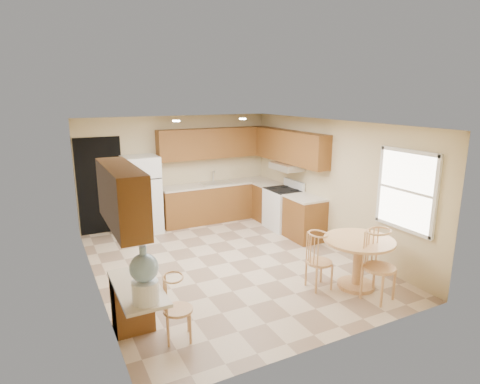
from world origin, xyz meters
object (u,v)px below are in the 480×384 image
chair_table_a (323,257)px  chair_table_b (385,261)px  refrigerator (142,195)px  water_crock (145,277)px  dining_table (358,256)px  chair_desk (180,304)px  stove (283,208)px

chair_table_a → chair_table_b: chair_table_b is taller
chair_table_a → refrigerator: bearing=-152.1°
chair_table_a → water_crock: 2.94m
chair_table_a → chair_table_b: (0.55, -0.70, 0.09)m
dining_table → chair_desk: 2.95m
stove → dining_table: stove is taller
dining_table → water_crock: water_crock is taller
refrigerator → stove: (2.88, -1.22, -0.38)m
dining_table → chair_table_a: bearing=163.4°
refrigerator → chair_table_b: (2.35, -4.70, -0.20)m
chair_table_b → chair_desk: (-2.95, 0.40, -0.13)m
stove → dining_table: 2.99m
stove → chair_table_b: 3.52m
chair_desk → water_crock: bearing=-49.2°
chair_table_b → water_crock: bearing=-16.2°
stove → chair_table_a: (-1.08, -2.78, 0.08)m
chair_desk → stove: bearing=145.9°
refrigerator → water_crock: refrigerator is taller
water_crock → chair_table_a: bearing=10.4°
dining_table → chair_desk: size_ratio=1.29×
chair_table_b → refrigerator: bearing=-76.6°
dining_table → chair_desk: (-2.95, -0.14, -0.01)m
dining_table → refrigerator: bearing=119.5°
chair_table_a → stove: bearing=162.5°
stove → chair_table_a: bearing=-111.2°
chair_table_a → chair_desk: bearing=-79.2°
refrigerator → water_crock: (-1.05, -4.52, 0.22)m
stove → chair_table_b: stove is taller
dining_table → chair_table_a: 0.57m
refrigerator → chair_desk: (-0.60, -4.30, -0.33)m
refrigerator → dining_table: (2.35, -4.16, -0.32)m
refrigerator → chair_table_a: size_ratio=1.87×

